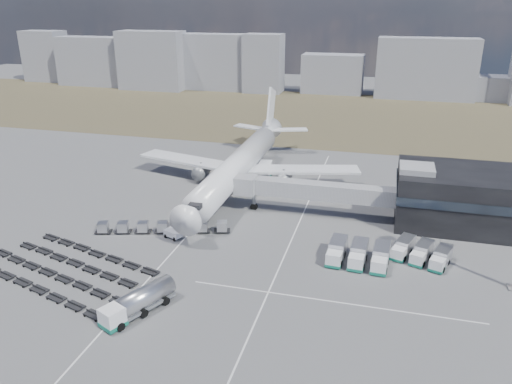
# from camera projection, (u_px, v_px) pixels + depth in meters

# --- Properties ---
(ground) EXTENTS (420.00, 420.00, 0.00)m
(ground) POSITION_uv_depth(u_px,v_px,m) (185.00, 253.00, 81.49)
(ground) COLOR #565659
(ground) RESTS_ON ground
(grass_strip) EXTENTS (420.00, 90.00, 0.01)m
(grass_strip) POSITION_uv_depth(u_px,v_px,m) (302.00, 114.00, 180.65)
(grass_strip) COLOR #48402B
(grass_strip) RESTS_ON ground
(lane_markings) EXTENTS (47.12, 110.00, 0.01)m
(lane_markings) POSITION_uv_depth(u_px,v_px,m) (247.00, 251.00, 81.86)
(lane_markings) COLOR silver
(lane_markings) RESTS_ON ground
(terminal) EXTENTS (30.40, 16.40, 11.00)m
(terminal) POSITION_uv_depth(u_px,v_px,m) (481.00, 198.00, 89.76)
(terminal) COLOR black
(terminal) RESTS_ON ground
(jet_bridge) EXTENTS (30.30, 3.80, 7.05)m
(jet_bridge) POSITION_uv_depth(u_px,v_px,m) (303.00, 190.00, 94.28)
(jet_bridge) COLOR #939399
(jet_bridge) RESTS_ON ground
(airliner) EXTENTS (51.59, 64.53, 17.62)m
(airliner) POSITION_uv_depth(u_px,v_px,m) (241.00, 163.00, 108.77)
(airliner) COLOR white
(airliner) RESTS_ON ground
(skyline) EXTENTS (296.84, 23.44, 25.73)m
(skyline) POSITION_uv_depth(u_px,v_px,m) (287.00, 67.00, 216.94)
(skyline) COLOR gray
(skyline) RESTS_ON ground
(fuel_tanker) EXTENTS (6.96, 10.88, 3.47)m
(fuel_tanker) POSITION_uv_depth(u_px,v_px,m) (138.00, 302.00, 65.14)
(fuel_tanker) COLOR white
(fuel_tanker) RESTS_ON ground
(pushback_tug) EXTENTS (3.51, 2.77, 1.41)m
(pushback_tug) POSITION_uv_depth(u_px,v_px,m) (173.00, 234.00, 86.34)
(pushback_tug) COLOR white
(pushback_tug) RESTS_ON ground
(catering_truck) EXTENTS (3.45, 7.17, 3.19)m
(catering_truck) POSITION_uv_depth(u_px,v_px,m) (264.00, 171.00, 114.94)
(catering_truck) COLOR white
(catering_truck) RESTS_ON ground
(service_trucks_near) EXTENTS (9.65, 7.57, 2.80)m
(service_trucks_near) POSITION_uv_depth(u_px,v_px,m) (358.00, 254.00, 77.83)
(service_trucks_near) COLOR white
(service_trucks_near) RESTS_ON ground
(service_trucks_far) EXTENTS (9.75, 8.55, 2.48)m
(service_trucks_far) POSITION_uv_depth(u_px,v_px,m) (422.00, 253.00, 78.64)
(service_trucks_far) COLOR white
(service_trucks_far) RESTS_ON ground
(uld_row) EXTENTS (23.37, 8.18, 1.85)m
(uld_row) POSITION_uv_depth(u_px,v_px,m) (163.00, 227.00, 88.06)
(uld_row) COLOR black
(uld_row) RESTS_ON ground
(baggage_dollies) EXTENTS (30.90, 20.74, 0.68)m
(baggage_dollies) POSITION_uv_depth(u_px,v_px,m) (63.00, 268.00, 76.01)
(baggage_dollies) COLOR black
(baggage_dollies) RESTS_ON ground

